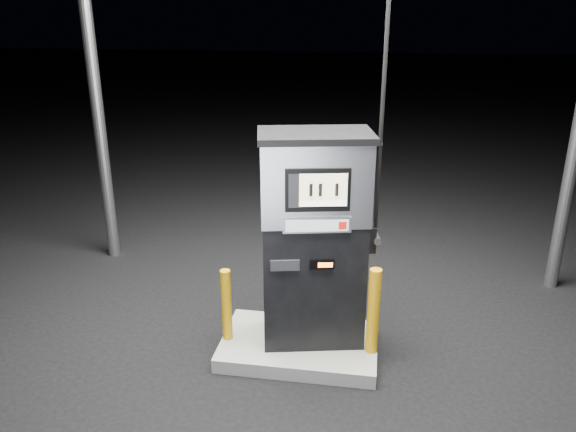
# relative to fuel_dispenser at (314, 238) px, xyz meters

# --- Properties ---
(ground) EXTENTS (80.00, 80.00, 0.00)m
(ground) POSITION_rel_fuel_dispenser_xyz_m (-0.13, -0.10, -1.26)
(ground) COLOR black
(ground) RESTS_ON ground
(pump_island) EXTENTS (1.60, 1.00, 0.15)m
(pump_island) POSITION_rel_fuel_dispenser_xyz_m (-0.13, -0.10, -1.19)
(pump_island) COLOR slate
(pump_island) RESTS_ON ground
(fuel_dispenser) EXTENTS (1.25, 0.85, 4.49)m
(fuel_dispenser) POSITION_rel_fuel_dispenser_xyz_m (0.00, 0.00, 0.00)
(fuel_dispenser) COLOR black
(fuel_dispenser) RESTS_ON pump_island
(bollard_left) EXTENTS (0.13, 0.13, 0.78)m
(bollard_left) POSITION_rel_fuel_dispenser_xyz_m (-0.87, -0.18, -0.72)
(bollard_left) COLOR orange
(bollard_left) RESTS_ON pump_island
(bollard_right) EXTENTS (0.15, 0.15, 0.90)m
(bollard_right) POSITION_rel_fuel_dispenser_xyz_m (0.61, -0.18, -0.66)
(bollard_right) COLOR orange
(bollard_right) RESTS_ON pump_island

